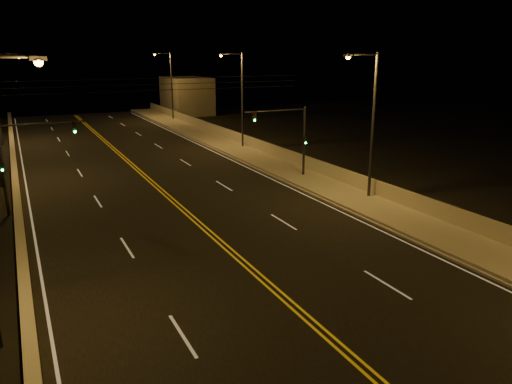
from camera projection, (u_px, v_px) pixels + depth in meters
name	position (u px, v px, depth m)	size (l,w,h in m)	color
road	(207.00, 231.00, 27.41)	(18.00, 120.00, 0.02)	black
sidewalk	(366.00, 203.00, 31.93)	(3.60, 120.00, 0.30)	gray
curb	(341.00, 208.00, 31.16)	(0.14, 120.00, 0.15)	gray
parapet_wall	(387.00, 191.00, 32.45)	(0.30, 120.00, 1.00)	#AEA691
jersey_barrier	(22.00, 253.00, 23.39)	(0.45, 120.00, 0.77)	#AEA691
distant_building_right	(187.00, 96.00, 79.48)	(6.00, 10.00, 5.70)	slate
parapet_rail	(387.00, 183.00, 32.31)	(0.06, 0.06, 120.00)	black
lane_markings	(208.00, 231.00, 27.34)	(17.32, 116.00, 0.00)	silver
streetlight_1	(370.00, 118.00, 31.65)	(2.55, 0.28, 9.52)	#2D2D33
streetlight_2	(240.00, 95.00, 49.13)	(2.55, 0.28, 9.52)	#2D2D33
streetlight_3	(170.00, 82.00, 69.90)	(2.55, 0.28, 9.52)	#2D2D33
traffic_signal_right	(292.00, 134.00, 37.58)	(5.11, 0.31, 5.58)	#2D2D33
traffic_signal_left	(21.00, 155.00, 29.70)	(5.11, 0.31, 5.58)	#2D2D33
overhead_wires	(155.00, 84.00, 33.63)	(22.00, 0.03, 0.83)	black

